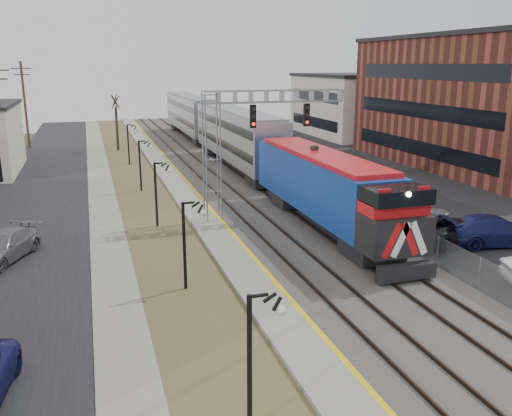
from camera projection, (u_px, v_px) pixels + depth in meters
name	position (u px, v px, depth m)	size (l,w,h in m)	color
street_west	(36.00, 208.00, 37.56)	(7.00, 120.00, 0.04)	black
sidewalk	(103.00, 203.00, 38.84)	(2.00, 120.00, 0.08)	gray
grass_median	(146.00, 200.00, 39.69)	(4.00, 120.00, 0.06)	#4D522B
platform	(186.00, 196.00, 40.52)	(2.00, 120.00, 0.24)	gray
ballast_bed	(250.00, 192.00, 41.95)	(8.00, 120.00, 0.20)	#595651
parking_lot	(387.00, 183.00, 45.38)	(16.00, 120.00, 0.04)	black
platform_edge	(198.00, 193.00, 40.74)	(0.24, 120.00, 0.01)	gold
track_near	(225.00, 191.00, 41.33)	(1.58, 120.00, 0.15)	#2D2119
track_far	(268.00, 188.00, 42.33)	(1.58, 120.00, 0.15)	#2D2119
train	(226.00, 134.00, 53.98)	(3.00, 63.05, 5.33)	#123998
signal_gantry	(239.00, 133.00, 33.27)	(9.00, 1.07, 8.15)	gray
lampposts	(183.00, 245.00, 23.75)	(0.14, 62.14, 4.00)	black
fence	(301.00, 180.00, 42.96)	(0.04, 120.00, 1.60)	gray
bare_trees	(20.00, 161.00, 40.15)	(12.30, 42.30, 5.95)	#382D23
car_lot_c	(462.00, 233.00, 29.74)	(2.36, 5.12, 1.42)	black
car_lot_d	(494.00, 231.00, 29.63)	(2.30, 5.65, 1.64)	navy
car_lot_e	(416.00, 211.00, 34.10)	(1.72, 4.27, 1.45)	slate
car_lot_f	(326.00, 167.00, 48.89)	(1.35, 3.86, 1.27)	#0B3720
car_street_b	(2.00, 247.00, 27.32)	(2.05, 5.03, 1.46)	slate
car_lot_g	(283.00, 155.00, 55.07)	(1.62, 4.65, 1.53)	black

